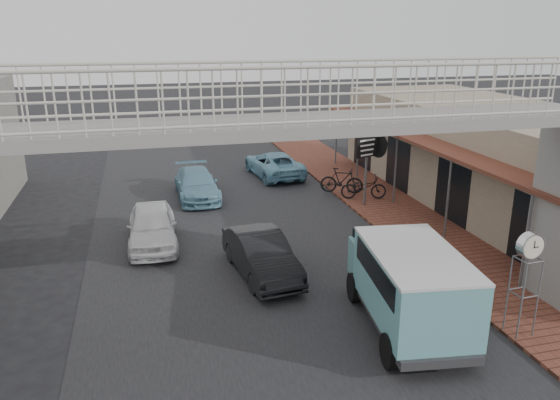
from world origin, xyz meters
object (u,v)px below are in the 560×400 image
angkot_curb (274,164)px  motorcycle_far (342,181)px  angkot_van (410,279)px  white_hatchback (152,226)px  dark_sedan (261,255)px  angkot_far (197,184)px  street_clock (529,251)px  arrow_sign (381,145)px  motorcycle_near (364,187)px

angkot_curb → motorcycle_far: motorcycle_far is taller
angkot_curb → angkot_van: 14.85m
white_hatchback → dark_sedan: (3.03, -3.20, -0.03)m
angkot_far → dark_sedan: bearing=-83.5°
angkot_curb → angkot_van: size_ratio=0.95×
street_clock → arrow_sign: 10.33m
white_hatchback → angkot_curb: (6.10, 7.72, -0.07)m
dark_sedan → angkot_far: (-1.01, 8.25, -0.04)m
arrow_sign → motorcycle_near: bearing=106.1°
angkot_van → motorcycle_near: angkot_van is taller
dark_sedan → angkot_far: bearing=90.3°
dark_sedan → angkot_curb: 11.34m
angkot_van → street_clock: 2.73m
angkot_far → arrow_sign: (7.19, -2.81, 1.91)m
white_hatchback → angkot_van: angkot_van is taller
angkot_van → angkot_curb: bearing=96.1°
white_hatchback → arrow_sign: bearing=15.0°
white_hatchback → arrow_sign: 9.67m
street_clock → dark_sedan: bearing=133.4°
dark_sedan → arrow_sign: 8.45m
angkot_van → motorcycle_far: bearing=84.9°
angkot_van → arrow_sign: size_ratio=1.54×
street_clock → arrow_sign: size_ratio=0.85×
white_hatchback → street_clock: 11.58m
angkot_curb → street_clock: size_ratio=1.72×
arrow_sign → dark_sedan: bearing=-158.5°
white_hatchback → street_clock: (8.20, -8.03, 1.53)m
angkot_curb → angkot_van: bearing=82.6°
angkot_van → motorcycle_far: 11.24m
angkot_curb → arrow_sign: 6.58m
angkot_van → white_hatchback: bearing=136.4°
motorcycle_far → arrow_sign: size_ratio=0.62×
angkot_curb → angkot_far: 4.87m
dark_sedan → angkot_far: dark_sedan is taller
motorcycle_far → arrow_sign: 2.65m
dark_sedan → angkot_van: bearing=-61.8°
dark_sedan → arrow_sign: (6.19, 5.44, 1.87)m
dark_sedan → street_clock: 7.24m
motorcycle_near → motorcycle_far: bearing=45.0°
angkot_van → motorcycle_far: angkot_van is taller
motorcycle_near → arrow_sign: size_ratio=0.64×
street_clock → motorcycle_near: bearing=83.3°
angkot_van → motorcycle_near: 10.41m
motorcycle_far → motorcycle_near: bearing=-123.7°
white_hatchback → angkot_far: 5.44m
dark_sedan → motorcycle_near: bearing=39.5°
white_hatchback → motorcycle_far: 9.05m
white_hatchback → angkot_far: size_ratio=0.95×
motorcycle_near → angkot_van: bearing=177.4°
motorcycle_far → street_clock: bearing=-154.3°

